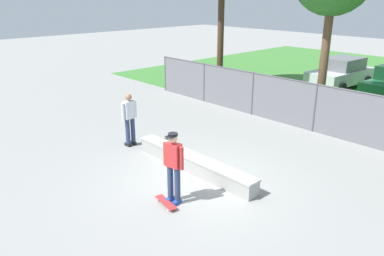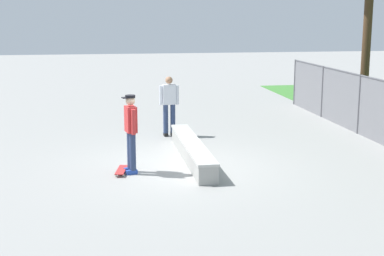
# 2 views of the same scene
# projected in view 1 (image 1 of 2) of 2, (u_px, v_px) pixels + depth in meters

# --- Properties ---
(ground_plane) EXTENTS (80.00, 80.00, 0.00)m
(ground_plane) POSITION_uv_depth(u_px,v_px,m) (195.00, 183.00, 10.44)
(ground_plane) COLOR gray
(concrete_ledge) EXTENTS (4.55, 0.50, 0.47)m
(concrete_ledge) POSITION_uv_depth(u_px,v_px,m) (193.00, 163.00, 11.13)
(concrete_ledge) COLOR #999993
(concrete_ledge) RESTS_ON ground
(skateboarder) EXTENTS (0.59, 0.35, 1.84)m
(skateboarder) POSITION_uv_depth(u_px,v_px,m) (173.00, 165.00, 9.17)
(skateboarder) COLOR #2647A5
(skateboarder) RESTS_ON ground
(skateboard) EXTENTS (0.82, 0.34, 0.09)m
(skateboard) POSITION_uv_depth(u_px,v_px,m) (166.00, 202.00, 9.36)
(skateboard) COLOR red
(skateboard) RESTS_ON ground
(chainlink_fence) EXTENTS (17.60, 0.07, 1.84)m
(chainlink_fence) POSITION_uv_depth(u_px,v_px,m) (315.00, 106.00, 14.05)
(chainlink_fence) COLOR #4C4C51
(chainlink_fence) RESTS_ON ground
(car_silver) EXTENTS (2.24, 4.31, 1.66)m
(car_silver) POSITION_uv_depth(u_px,v_px,m) (341.00, 73.00, 20.73)
(car_silver) COLOR #B7BABF
(car_silver) RESTS_ON ground
(bystander) EXTENTS (0.29, 0.60, 1.82)m
(bystander) POSITION_uv_depth(u_px,v_px,m) (130.00, 117.00, 12.73)
(bystander) COLOR black
(bystander) RESTS_ON ground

